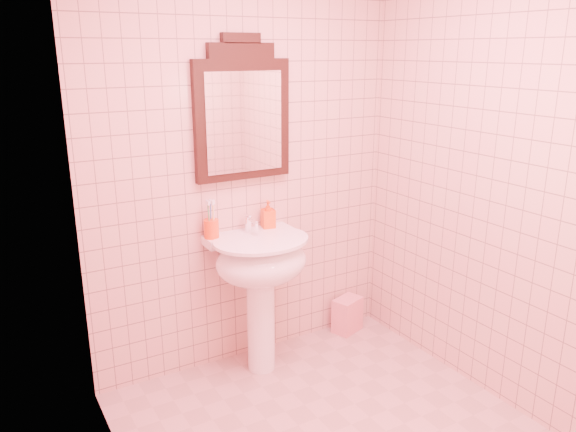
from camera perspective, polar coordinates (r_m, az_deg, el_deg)
back_wall at (r=3.40m, az=-4.32°, el=5.04°), size 2.00×0.02×2.50m
pedestal_sink at (r=3.37m, az=-2.78°, el=-5.54°), size 0.58×0.58×0.86m
faucet at (r=3.39m, az=-3.91°, el=-0.74°), size 0.04×0.16×0.11m
mirror at (r=3.32m, az=-4.64°, el=10.32°), size 0.60×0.06×0.83m
toothbrush_cup at (r=3.32m, az=-7.79°, el=-1.25°), size 0.09×0.09×0.20m
soap_dispenser at (r=3.47m, az=-2.04°, el=0.18°), size 0.09×0.09×0.17m
towel at (r=4.06m, az=6.05°, el=-9.94°), size 0.23×0.19×0.25m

